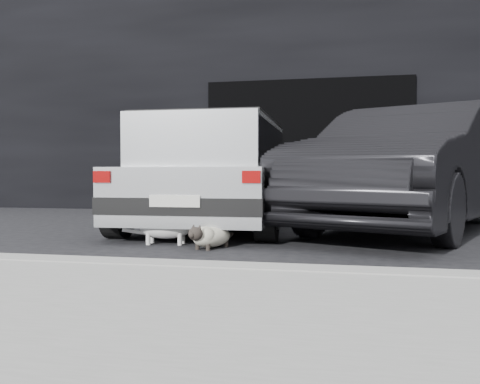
% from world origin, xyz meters
% --- Properties ---
extents(ground, '(80.00, 80.00, 0.00)m').
position_xyz_m(ground, '(0.00, 0.00, 0.00)').
color(ground, black).
rests_on(ground, ground).
extents(building_facade, '(34.00, 4.00, 5.00)m').
position_xyz_m(building_facade, '(1.00, 6.00, 2.50)').
color(building_facade, black).
rests_on(building_facade, ground).
extents(garage_opening, '(4.00, 0.10, 2.60)m').
position_xyz_m(garage_opening, '(1.00, 3.99, 1.30)').
color(garage_opening, black).
rests_on(garage_opening, ground).
extents(curb, '(18.00, 0.25, 0.12)m').
position_xyz_m(curb, '(1.00, -2.60, 0.06)').
color(curb, gray).
rests_on(curb, ground).
extents(sidewalk, '(18.00, 2.20, 0.11)m').
position_xyz_m(sidewalk, '(1.00, -3.80, 0.06)').
color(sidewalk, gray).
rests_on(sidewalk, ground).
extents(silver_hatchback, '(2.09, 4.08, 1.49)m').
position_xyz_m(silver_hatchback, '(-0.02, 0.80, 0.81)').
color(silver_hatchback, silver).
rests_on(silver_hatchback, ground).
extents(second_car, '(3.59, 5.39, 1.68)m').
position_xyz_m(second_car, '(2.60, 1.07, 0.84)').
color(second_car, black).
rests_on(second_car, ground).
extents(cat_siamese, '(0.44, 0.74, 0.27)m').
position_xyz_m(cat_siamese, '(0.40, -1.13, 0.12)').
color(cat_siamese, beige).
rests_on(cat_siamese, ground).
extents(cat_white, '(0.86, 0.34, 0.40)m').
position_xyz_m(cat_white, '(-0.10, -0.91, 0.20)').
color(cat_white, white).
rests_on(cat_white, ground).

